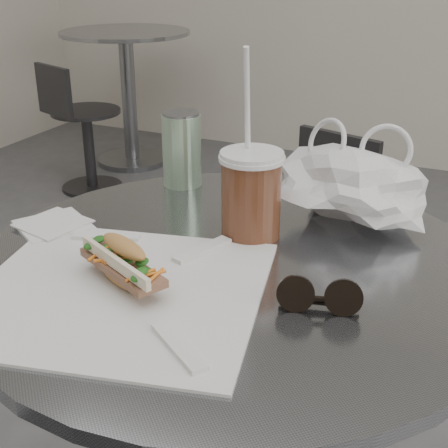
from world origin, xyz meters
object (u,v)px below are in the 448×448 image
at_px(cafe_table, 231,409).
at_px(drink_can, 182,149).
at_px(iced_coffee, 251,193).
at_px(bg_chair, 82,135).
at_px(chair_far, 308,257).
at_px(bg_table, 128,82).
at_px(banh_mi, 123,263).
at_px(sunglasses, 319,298).

bearing_deg(cafe_table, drink_can, 130.56).
xyz_separation_m(cafe_table, iced_coffee, (-0.01, 0.09, 0.35)).
bearing_deg(bg_chair, chair_far, -9.30).
bearing_deg(chair_far, bg_table, -24.37).
relative_size(iced_coffee, drink_can, 2.10).
distance_m(bg_chair, banh_mi, 2.40).
bearing_deg(cafe_table, chair_far, 98.88).
bearing_deg(cafe_table, bg_chair, 132.61).
height_order(iced_coffee, sunglasses, iced_coffee).
xyz_separation_m(bg_chair, drink_can, (1.36, -1.46, 0.52)).
relative_size(iced_coffee, sunglasses, 2.74).
relative_size(chair_far, banh_mi, 3.30).
distance_m(bg_table, banh_mi, 2.79).
relative_size(chair_far, iced_coffee, 2.23).
bearing_deg(iced_coffee, drink_can, 142.35).
xyz_separation_m(sunglasses, drink_can, (-0.37, 0.33, 0.05)).
bearing_deg(drink_can, bg_chair, 132.95).
xyz_separation_m(bg_table, drink_can, (1.39, -1.95, 0.34)).
bearing_deg(drink_can, sunglasses, -41.94).
height_order(bg_table, iced_coffee, iced_coffee).
height_order(iced_coffee, drink_can, iced_coffee).
height_order(bg_chair, banh_mi, banh_mi).
xyz_separation_m(bg_chair, iced_coffee, (1.56, -1.62, 0.52)).
relative_size(bg_chair, banh_mi, 3.28).
xyz_separation_m(bg_table, sunglasses, (1.75, -2.28, 0.29)).
distance_m(bg_chair, drink_can, 2.06).
bearing_deg(cafe_table, iced_coffee, 95.30).
xyz_separation_m(bg_chair, banh_mi, (1.47, -1.84, 0.48)).
distance_m(chair_far, bg_chair, 1.65).
xyz_separation_m(cafe_table, bg_table, (-1.60, 2.20, -0.00)).
bearing_deg(sunglasses, chair_far, 91.39).
xyz_separation_m(banh_mi, iced_coffee, (0.09, 0.22, 0.04)).
relative_size(chair_far, drink_can, 4.68).
xyz_separation_m(bg_table, banh_mi, (1.50, -2.33, 0.31)).
bearing_deg(drink_can, banh_mi, -73.50).
distance_m(banh_mi, sunglasses, 0.26).
relative_size(chair_far, sunglasses, 6.10).
bearing_deg(chair_far, cafe_table, 116.26).
distance_m(cafe_table, banh_mi, 0.35).
bearing_deg(drink_can, iced_coffee, -37.65).
distance_m(cafe_table, chair_far, 0.92).
bearing_deg(cafe_table, sunglasses, -27.74).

